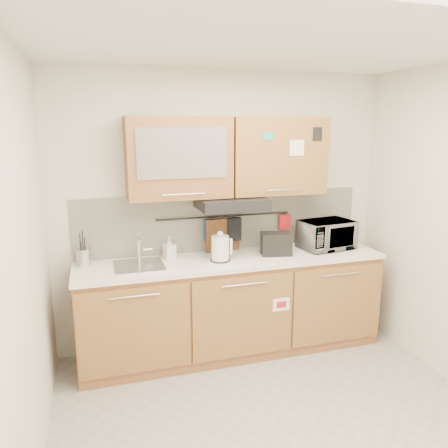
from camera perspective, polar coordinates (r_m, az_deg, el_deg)
floor at (r=3.43m, az=7.88°, el=-25.13°), size 3.20×3.20×0.00m
ceiling at (r=2.77m, az=9.63°, el=22.96°), size 3.20×3.20×0.00m
wall_back at (r=4.20m, az=-0.09°, el=1.69°), size 3.20×0.00×3.20m
wall_left at (r=2.61m, az=-25.25°, el=-6.39°), size 0.00×3.00×3.00m
base_cabinet at (r=4.18m, az=1.14°, el=-11.20°), size 2.80×0.64×0.88m
countertop at (r=4.01m, az=1.19°, el=-4.74°), size 2.82×0.62×0.04m
backsplash at (r=4.21m, az=-0.05°, el=0.33°), size 2.80×0.02×0.56m
upper_cabinets at (r=3.96m, az=0.58°, el=8.78°), size 1.82×0.37×0.70m
range_hood at (r=3.94m, az=0.95°, el=2.75°), size 0.60×0.46×0.10m
sink at (r=3.85m, az=-11.04°, el=-5.32°), size 0.42×0.40×0.26m
utensil_rail at (r=4.16m, az=0.11°, el=1.03°), size 1.30×0.02×0.02m
utensil_crock at (r=3.94m, az=-17.84°, el=-4.15°), size 0.16×0.16×0.31m
kettle at (r=3.89m, az=-0.48°, el=-3.28°), size 0.20×0.18×0.28m
toaster at (r=4.11m, az=6.84°, el=-2.55°), size 0.31×0.22×0.21m
microwave at (r=4.39m, az=13.23°, el=-1.37°), size 0.55×0.42×0.28m
soap_bottle at (r=3.97m, az=-7.14°, el=-3.15°), size 0.12×0.12×0.21m
cutting_board at (r=4.19m, az=-0.15°, el=-2.15°), size 0.35×0.08×0.43m
oven_mitt at (r=4.13m, az=-1.79°, el=-0.78°), size 0.12×0.03×0.20m
dark_pouch at (r=4.20m, az=1.31°, el=-0.70°), size 0.14×0.05×0.22m
pot_holder at (r=4.38m, az=7.94°, el=0.23°), size 0.12×0.02×0.15m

